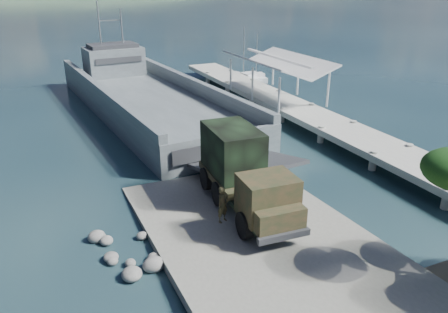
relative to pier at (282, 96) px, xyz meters
The scene contains 9 objects.
ground 22.89m from the pier, 124.71° to the right, with size 1400.00×1400.00×0.00m, color #172E37.
boat_ramp 23.70m from the pier, 123.33° to the right, with size 10.00×18.00×0.50m, color slate.
shoreline_rocks 26.55m from the pier, 136.42° to the right, with size 3.20×5.60×0.90m, color #535350, non-canonical shape.
pier is the anchor object (origin of this frame).
landing_craft 13.22m from the pier, 155.68° to the left, with size 12.19×37.77×11.05m.
military_truck 20.62m from the pier, 127.09° to the right, with size 3.29×8.90×4.06m.
soldier 23.25m from the pier, 128.37° to the right, with size 0.69×0.45×1.89m, color #1F2D19.
sailboat_near 14.56m from the pier, 77.96° to the left, with size 2.66×5.93×6.97m.
sailboat_far 15.01m from the pier, 71.21° to the left, with size 2.27×5.20×6.12m.
Camera 1 is at (-9.21, -16.94, 12.23)m, focal length 35.00 mm.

